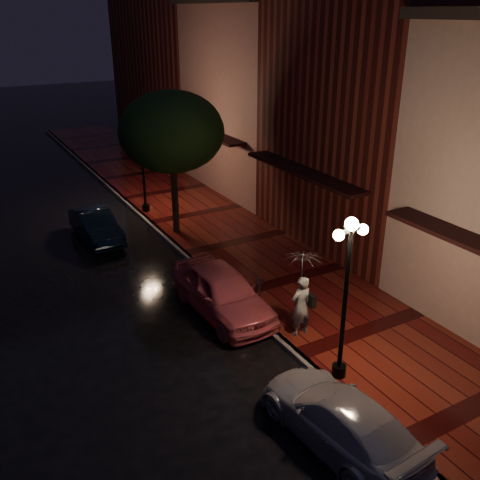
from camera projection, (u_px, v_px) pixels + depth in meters
ground at (232, 299)px, 17.53m from camera, size 120.00×120.00×0.00m
sidewalk at (289, 281)px, 18.52m from camera, size 4.50×60.00×0.15m
curb at (232, 297)px, 17.50m from camera, size 0.25×60.00×0.15m
storefront_mid at (369, 103)px, 20.11m from camera, size 5.00×8.00×11.00m
storefront_far at (258, 101)px, 26.91m from camera, size 5.00×8.00×9.00m
storefront_extra at (179, 72)px, 34.71m from camera, size 5.00×12.00×10.00m
streetlamp_near at (346, 291)px, 12.66m from camera, size 0.96×0.36×4.31m
streetlamp_far at (142, 159)px, 23.86m from camera, size 0.96×0.36×4.31m
street_tree at (172, 134)px, 20.92m from camera, size 4.16×4.16×5.80m
pink_car at (222, 291)px, 16.45m from camera, size 1.87×4.42×1.49m
navy_car at (96, 226)px, 21.84m from camera, size 1.43×3.78×1.23m
silver_car at (340, 419)px, 11.51m from camera, size 2.02×4.36×1.23m
woman_with_umbrella at (302, 281)px, 14.73m from camera, size 1.06×1.08×2.55m
parking_meter at (259, 292)px, 16.09m from camera, size 0.13×0.11×1.25m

